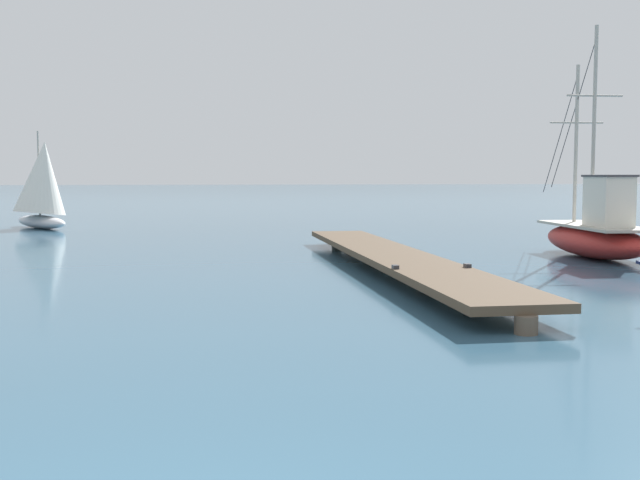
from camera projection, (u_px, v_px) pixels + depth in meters
The scene contains 3 objects.
floating_dock at pixel (394, 257), 19.92m from camera, with size 1.89×16.55×0.53m.
fishing_boat_1 at pixel (597, 233), 23.04m from camera, with size 2.19×6.81×6.83m.
distant_sailboat at pixel (42, 184), 35.63m from camera, with size 3.58×4.44×4.45m.
Camera 1 is at (0.08, -3.76, 2.43)m, focal length 43.90 mm.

